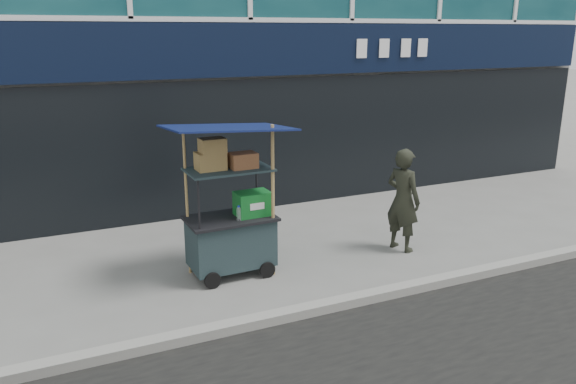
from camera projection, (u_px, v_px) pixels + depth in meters
name	position (u px, v px, depth m)	size (l,w,h in m)	color
ground	(363.00, 294.00, 7.12)	(80.00, 80.00, 0.00)	slate
curb	(371.00, 296.00, 6.93)	(80.00, 0.18, 0.12)	gray
vendor_cart	(232.00, 222.00, 7.53)	(1.60, 1.15, 2.12)	black
vendor_man	(403.00, 200.00, 8.38)	(0.57, 0.38, 1.57)	black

